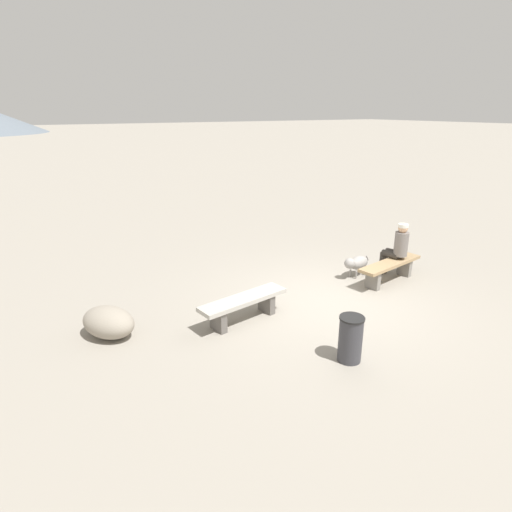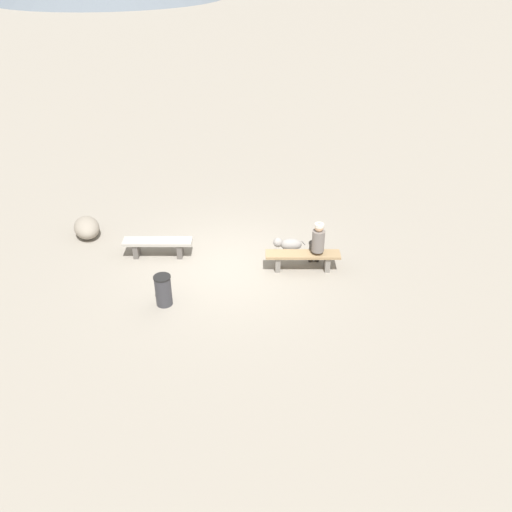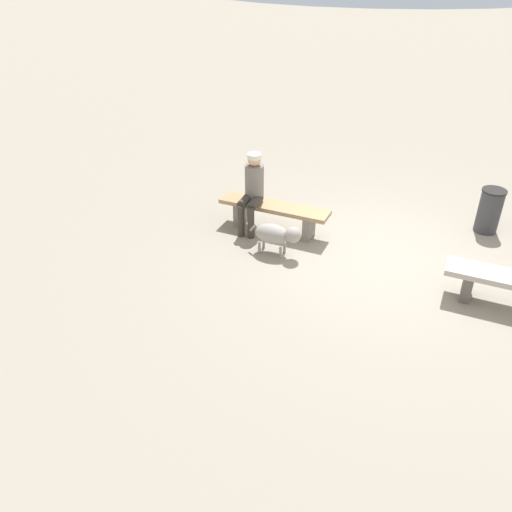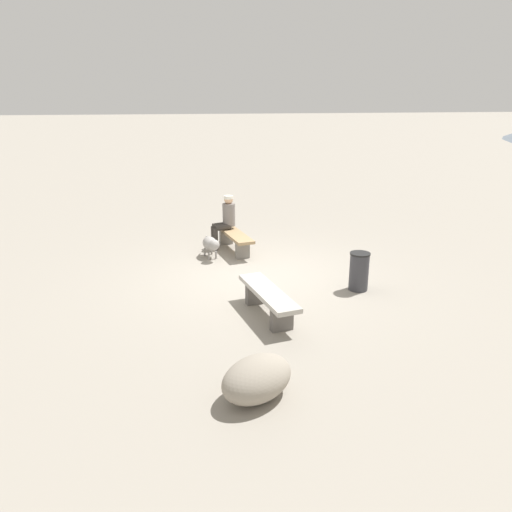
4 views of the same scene
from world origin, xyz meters
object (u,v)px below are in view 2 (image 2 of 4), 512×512
at_px(dog, 288,244).
at_px(boulder, 87,228).
at_px(seated_person, 317,242).
at_px(bench_left, 158,244).
at_px(bench_right, 303,258).
at_px(trash_bin, 163,290).

relative_size(dog, boulder, 0.84).
distance_m(seated_person, dog, 0.96).
xyz_separation_m(seated_person, boulder, (-6.24, 0.56, -0.48)).
distance_m(bench_left, dog, 3.31).
height_order(bench_left, boulder, boulder).
bearing_deg(dog, seated_person, 138.94).
xyz_separation_m(bench_left, bench_right, (3.68, -0.04, 0.01)).
relative_size(bench_left, boulder, 1.82).
relative_size(seated_person, boulder, 1.31).
bearing_deg(dog, boulder, -10.74).
relative_size(bench_right, seated_person, 1.44).
xyz_separation_m(bench_right, dog, (-0.42, 0.60, -0.01)).
xyz_separation_m(bench_right, seated_person, (0.32, 0.14, 0.40)).
xyz_separation_m(dog, boulder, (-5.49, 0.10, -0.07)).
bearing_deg(seated_person, dog, 135.31).
height_order(bench_right, seated_person, seated_person).
height_order(dog, boulder, boulder).
height_order(bench_right, boulder, boulder).
height_order(seated_person, trash_bin, seated_person).
height_order(trash_bin, boulder, trash_bin).
relative_size(dog, trash_bin, 1.12).
bearing_deg(bench_left, bench_right, -9.97).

